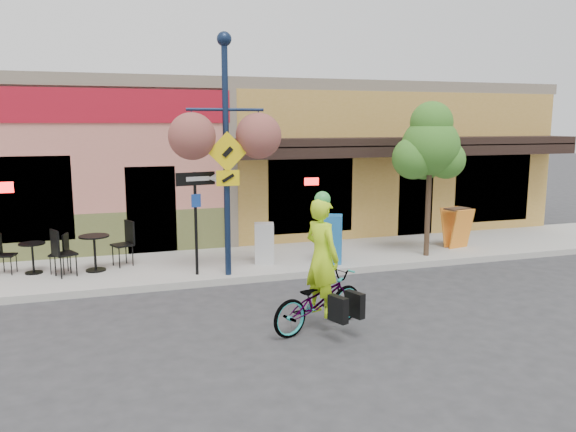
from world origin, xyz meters
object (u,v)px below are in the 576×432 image
at_px(one_way_sign, 196,224).
at_px(newspaper_box_blue, 331,239).
at_px(street_tree, 429,179).
at_px(lamp_post, 226,157).
at_px(newspaper_box_grey, 264,243).
at_px(building, 234,157).
at_px(bicycle, 319,300).
at_px(cyclist_rider, 322,272).

height_order(one_way_sign, newspaper_box_blue, one_way_sign).
bearing_deg(one_way_sign, street_tree, -10.17).
xyz_separation_m(lamp_post, street_tree, (4.97, 0.25, -0.63)).
relative_size(one_way_sign, newspaper_box_grey, 2.36).
xyz_separation_m(one_way_sign, street_tree, (5.61, 0.04, 0.78)).
bearing_deg(street_tree, lamp_post, -177.11).
distance_m(building, bicycle, 10.11).
relative_size(building, cyclist_rider, 9.46).
bearing_deg(street_tree, newspaper_box_grey, 173.26).
relative_size(building, one_way_sign, 8.29).
bearing_deg(newspaper_box_grey, lamp_post, -130.56).
bearing_deg(cyclist_rider, lamp_post, -5.28).
xyz_separation_m(bicycle, lamp_post, (-0.84, 3.21, 2.17)).
bearing_deg(bicycle, street_tree, -70.80).
relative_size(building, bicycle, 9.85).
height_order(bicycle, newspaper_box_grey, newspaper_box_grey).
xyz_separation_m(cyclist_rider, lamp_post, (-0.89, 3.21, 1.70)).
xyz_separation_m(bicycle, street_tree, (4.13, 3.46, 1.54)).
xyz_separation_m(bicycle, cyclist_rider, (0.05, 0.00, 0.48)).
bearing_deg(newspaper_box_blue, one_way_sign, -154.27).
bearing_deg(bicycle, one_way_sign, 2.56).
relative_size(bicycle, newspaper_box_blue, 1.66).
bearing_deg(building, street_tree, -62.67).
relative_size(building, newspaper_box_grey, 19.53).
bearing_deg(newspaper_box_grey, bicycle, -78.77).
height_order(building, lamp_post, lamp_post).
bearing_deg(street_tree, one_way_sign, -179.55).
height_order(cyclist_rider, newspaper_box_blue, cyclist_rider).
relative_size(cyclist_rider, lamp_post, 0.38).
distance_m(cyclist_rider, street_tree, 5.46).
distance_m(lamp_post, one_way_sign, 1.56).
bearing_deg(cyclist_rider, street_tree, -70.45).
height_order(newspaper_box_grey, street_tree, street_tree).
relative_size(building, lamp_post, 3.63).
distance_m(one_way_sign, street_tree, 5.66).
bearing_deg(street_tree, building, 117.33).
distance_m(lamp_post, street_tree, 5.02).
xyz_separation_m(building, newspaper_box_grey, (-0.63, -5.99, -1.63)).
bearing_deg(newspaper_box_blue, building, 121.53).
bearing_deg(street_tree, newspaper_box_blue, 178.81).
distance_m(building, street_tree, 7.28).
xyz_separation_m(lamp_post, newspaper_box_grey, (1.00, 0.72, -2.04)).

